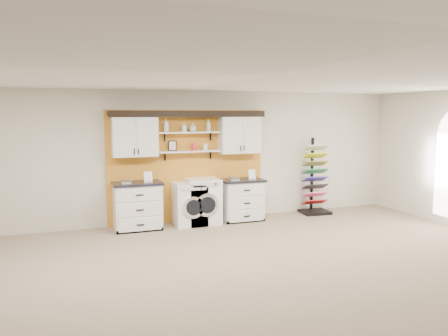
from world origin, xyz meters
name	(u,v)px	position (x,y,z in m)	size (l,w,h in m)	color
floor	(266,289)	(0.00, 0.00, 0.00)	(10.00, 10.00, 0.00)	gray
ceiling	(269,75)	(0.00, 0.00, 2.80)	(10.00, 10.00, 0.00)	white
wall_back	(187,157)	(0.00, 4.00, 1.40)	(10.00, 10.00, 0.00)	beige
accent_panel	(187,166)	(0.00, 3.96, 1.20)	(3.40, 0.07, 2.40)	orange
upper_cabinet_left	(135,136)	(-1.13, 3.79, 1.88)	(0.90, 0.35, 0.84)	white
upper_cabinet_right	(239,134)	(1.13, 3.79, 1.88)	(0.90, 0.35, 0.84)	white
shelf_lower	(189,151)	(0.00, 3.80, 1.53)	(1.32, 0.28, 0.03)	white
shelf_upper	(189,132)	(0.00, 3.80, 1.93)	(1.32, 0.28, 0.03)	white
crown_molding	(189,113)	(0.00, 3.81, 2.33)	(3.30, 0.41, 0.13)	black
picture_frame	(172,146)	(-0.35, 3.85, 1.66)	(0.18, 0.02, 0.22)	black
canister_red	(194,147)	(0.10, 3.80, 1.62)	(0.11, 0.11, 0.16)	red
canister_cream	(205,147)	(0.35, 3.80, 1.61)	(0.10, 0.10, 0.14)	silver
base_cabinet_left	(138,206)	(-1.13, 3.64, 0.48)	(0.98, 0.66, 0.96)	white
base_cabinet_right	(242,200)	(1.13, 3.64, 0.45)	(0.92, 0.66, 0.90)	white
washer	(189,204)	(-0.06, 3.64, 0.45)	(0.64, 0.71, 0.89)	white
dryer	(203,201)	(0.23, 3.64, 0.48)	(0.69, 0.71, 0.96)	white
sample_rack	(315,190)	(2.99, 3.68, 0.55)	(0.68, 0.58, 1.76)	black
soap_bottle_a	(166,125)	(-0.49, 3.80, 2.08)	(0.11, 0.11, 0.28)	silver
soap_bottle_b	(184,127)	(-0.11, 3.80, 2.04)	(0.09, 0.09, 0.19)	silver
soap_bottle_c	(193,127)	(0.08, 3.80, 2.04)	(0.14, 0.14, 0.18)	silver
soap_bottle_d	(208,125)	(0.42, 3.80, 2.07)	(0.10, 0.10, 0.26)	silver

